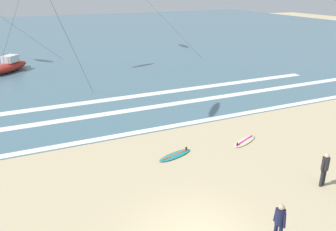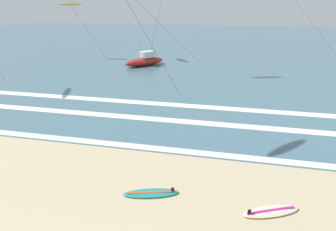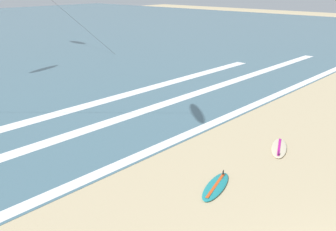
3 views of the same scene
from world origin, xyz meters
TOP-DOWN VIEW (x-y plane):
  - ocean_surface at (0.00, 54.13)m, footprint 140.00×90.00m
  - wave_foam_shoreline at (-0.75, 9.53)m, footprint 58.49×0.55m
  - wave_foam_mid_break at (1.12, 13.38)m, footprint 52.50×0.76m
  - wave_foam_outer_break at (0.64, 16.36)m, footprint 39.76×0.85m
  - surfboard_foreground_flat at (1.97, 5.86)m, footprint 2.18×1.19m
  - surfboard_right_spare at (6.30, 5.75)m, footprint 2.16×1.41m
  - kite_yellow_low_near at (-16.32, 33.33)m, footprint 5.96×1.03m
  - offshore_boat at (-5.48, 29.70)m, footprint 4.55×5.14m

SIDE VIEW (x-z plane):
  - ocean_surface at x=0.00m, z-range 0.00..0.01m
  - wave_foam_shoreline at x=-0.75m, z-range 0.01..0.02m
  - wave_foam_mid_break at x=1.12m, z-range 0.01..0.02m
  - wave_foam_outer_break at x=0.64m, z-range 0.01..0.02m
  - surfboard_foreground_flat at x=1.97m, z-range -0.08..0.17m
  - surfboard_right_spare at x=6.30m, z-range -0.08..0.17m
  - offshore_boat at x=-5.48m, z-range -0.80..1.90m
  - kite_yellow_low_near at x=-16.32m, z-range 3.21..10.11m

